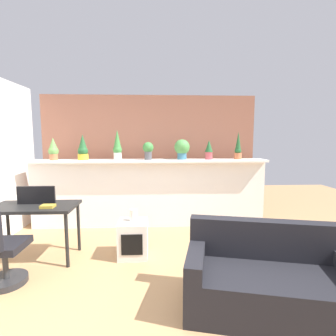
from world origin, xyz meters
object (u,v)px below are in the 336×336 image
(desk, at_px, (34,211))
(tv_monitor, at_px, (36,195))
(potted_plant_5, at_px, (209,149))
(side_cube_shelf, at_px, (133,239))
(potted_plant_1, at_px, (83,149))
(potted_plant_3, at_px, (148,150))
(potted_plant_0, at_px, (53,149))
(potted_plant_4, at_px, (182,148))
(couch, at_px, (269,281))
(vase_on_shelf, at_px, (133,215))
(book_on_desk, at_px, (48,206))
(potted_plant_2, at_px, (117,146))
(potted_plant_6, at_px, (238,148))

(desk, height_order, tv_monitor, tv_monitor)
(potted_plant_5, relative_size, side_cube_shelf, 0.71)
(potted_plant_1, distance_m, potted_plant_3, 1.16)
(potted_plant_1, bearing_deg, potted_plant_5, 0.16)
(potted_plant_0, bearing_deg, potted_plant_3, -0.00)
(potted_plant_1, distance_m, side_cube_shelf, 1.96)
(potted_plant_4, distance_m, couch, 2.74)
(potted_plant_5, bearing_deg, vase_on_shelf, -138.03)
(potted_plant_5, bearing_deg, couch, -87.42)
(potted_plant_0, xyz_separation_m, potted_plant_5, (2.78, 0.03, -0.01))
(potted_plant_3, relative_size, potted_plant_5, 0.90)
(potted_plant_0, bearing_deg, potted_plant_5, 0.61)
(potted_plant_1, distance_m, tv_monitor, 1.31)
(potted_plant_1, relative_size, desk, 0.41)
(book_on_desk, bearing_deg, potted_plant_1, 85.59)
(side_cube_shelf, height_order, couch, couch)
(potted_plant_4, height_order, potted_plant_5, potted_plant_4)
(vase_on_shelf, distance_m, couch, 1.87)
(tv_monitor, bearing_deg, potted_plant_4, 28.86)
(side_cube_shelf, bearing_deg, potted_plant_3, 81.03)
(desk, xyz_separation_m, book_on_desk, (0.23, -0.12, 0.10))
(potted_plant_1, relative_size, potted_plant_2, 0.84)
(vase_on_shelf, bearing_deg, potted_plant_5, 41.97)
(potted_plant_4, relative_size, side_cube_shelf, 0.73)
(potted_plant_1, relative_size, potted_plant_4, 1.24)
(potted_plant_5, distance_m, desk, 2.98)
(tv_monitor, height_order, vase_on_shelf, tv_monitor)
(potted_plant_1, bearing_deg, tv_monitor, -106.57)
(potted_plant_4, distance_m, potted_plant_6, 1.04)
(couch, bearing_deg, tv_monitor, 155.42)
(potted_plant_1, relative_size, potted_plant_6, 0.90)
(potted_plant_5, height_order, side_cube_shelf, potted_plant_5)
(potted_plant_2, bearing_deg, couch, -53.27)
(potted_plant_5, bearing_deg, book_on_desk, -150.64)
(potted_plant_3, bearing_deg, desk, -141.71)
(desk, height_order, vase_on_shelf, desk)
(side_cube_shelf, relative_size, vase_on_shelf, 3.11)
(tv_monitor, distance_m, couch, 3.04)
(tv_monitor, height_order, book_on_desk, tv_monitor)
(potted_plant_5, height_order, vase_on_shelf, potted_plant_5)
(potted_plant_4, height_order, side_cube_shelf, potted_plant_4)
(potted_plant_2, height_order, book_on_desk, potted_plant_2)
(potted_plant_3, xyz_separation_m, desk, (-1.50, -1.18, -0.77))
(potted_plant_2, bearing_deg, potted_plant_1, 179.75)
(potted_plant_0, height_order, side_cube_shelf, potted_plant_0)
(potted_plant_5, distance_m, tv_monitor, 2.90)
(couch, bearing_deg, potted_plant_3, 117.41)
(potted_plant_5, relative_size, potted_plant_6, 0.70)
(desk, distance_m, side_cube_shelf, 1.38)
(potted_plant_5, height_order, desk, potted_plant_5)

